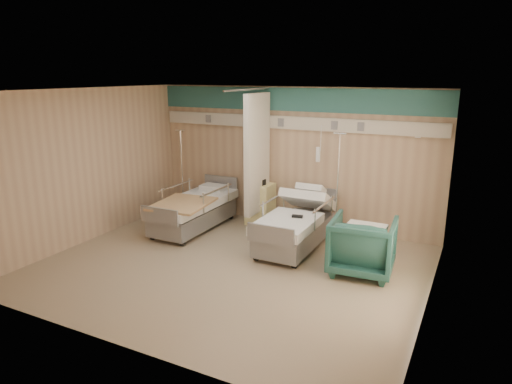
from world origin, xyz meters
TOP-DOWN VIEW (x-y plane):
  - ground at (0.00, 0.00)m, footprint 6.00×5.00m
  - room_walls at (-0.03, 0.25)m, footprint 6.04×5.04m
  - bed_right at (0.60, 1.30)m, footprint 1.00×2.16m
  - bed_left at (-1.60, 1.30)m, footprint 1.00×2.16m
  - bedside_cabinet at (-0.55, 2.20)m, footprint 0.50×0.48m
  - visitor_armchair at (1.94, 0.75)m, footprint 1.04×1.06m
  - waffle_blanket at (1.98, 0.70)m, footprint 0.60×0.53m
  - iv_stand_right at (1.10, 2.11)m, footprint 0.36×0.36m
  - iv_stand_left at (-2.39, 2.05)m, footprint 0.34×0.34m
  - call_remote at (0.71, 1.09)m, footprint 0.20×0.12m
  - tan_blanket at (-1.53, 0.84)m, footprint 1.09×1.31m
  - toiletry_bag at (-0.53, 2.14)m, footprint 0.24×0.18m
  - white_cup at (-0.65, 2.23)m, footprint 0.09×0.09m

SIDE VIEW (x-z plane):
  - ground at x=0.00m, z-range 0.00..0.00m
  - bed_right at x=0.60m, z-range 0.00..0.63m
  - bed_left at x=-1.60m, z-range 0.00..0.63m
  - iv_stand_left at x=-2.39m, z-range -0.55..1.32m
  - iv_stand_right at x=1.10m, z-range -0.59..1.41m
  - bedside_cabinet at x=-0.55m, z-range 0.00..0.85m
  - visitor_armchair at x=1.94m, z-range 0.00..0.90m
  - call_remote at x=0.71m, z-range 0.63..0.67m
  - tan_blanket at x=-1.53m, z-range 0.63..0.67m
  - toiletry_bag at x=-0.53m, z-range 0.85..0.97m
  - white_cup at x=-0.65m, z-range 0.85..0.98m
  - waffle_blanket at x=1.98m, z-range 0.90..0.96m
  - room_walls at x=-0.03m, z-range 0.45..3.27m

